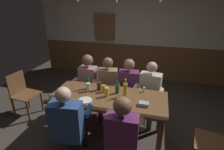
{
  "coord_description": "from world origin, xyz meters",
  "views": [
    {
      "loc": [
        0.69,
        -2.42,
        2.2
      ],
      "look_at": [
        0.0,
        0.2,
        1.05
      ],
      "focal_mm": 28.44,
      "sensor_mm": 36.0,
      "label": 1
    }
  ],
  "objects_px": {
    "person_1": "(107,85)",
    "person_5": "(123,132)",
    "dining_table": "(108,103)",
    "condiment_caddy": "(144,104)",
    "pint_glass_3": "(107,92)",
    "pint_glass_6": "(99,86)",
    "person_3": "(149,91)",
    "pint_glass_1": "(61,92)",
    "bottle_1": "(88,83)",
    "pint_glass_4": "(88,87)",
    "person_2": "(128,87)",
    "bottle_0": "(125,89)",
    "chair_empty_near_left": "(220,143)",
    "pint_glass_5": "(69,98)",
    "person_4": "(69,122)",
    "pint_glass_0": "(51,97)",
    "pint_glass_2": "(104,89)",
    "plate_0": "(85,100)",
    "bottle_2": "(117,89)",
    "chair_empty_near_right": "(23,93)",
    "wall_dart_cabinet": "(105,27)",
    "table_candle": "(144,90)",
    "person_0": "(87,81)"
  },
  "relations": [
    {
      "from": "chair_empty_near_right",
      "to": "pint_glass_0",
      "type": "relative_size",
      "value": 8.4
    },
    {
      "from": "pint_glass_1",
      "to": "pint_glass_5",
      "type": "bearing_deg",
      "value": -32.96
    },
    {
      "from": "person_1",
      "to": "pint_glass_0",
      "type": "distance_m",
      "value": 1.15
    },
    {
      "from": "bottle_1",
      "to": "pint_glass_2",
      "type": "height_order",
      "value": "bottle_1"
    },
    {
      "from": "person_4",
      "to": "pint_glass_1",
      "type": "height_order",
      "value": "person_4"
    },
    {
      "from": "bottle_0",
      "to": "bottle_2",
      "type": "bearing_deg",
      "value": 155.12
    },
    {
      "from": "chair_empty_near_right",
      "to": "pint_glass_0",
      "type": "height_order",
      "value": "pint_glass_0"
    },
    {
      "from": "pint_glass_3",
      "to": "pint_glass_6",
      "type": "height_order",
      "value": "pint_glass_3"
    },
    {
      "from": "person_2",
      "to": "wall_dart_cabinet",
      "type": "xyz_separation_m",
      "value": [
        -1.05,
        1.96,
        0.83
      ]
    },
    {
      "from": "pint_glass_3",
      "to": "pint_glass_4",
      "type": "bearing_deg",
      "value": 165.37
    },
    {
      "from": "person_0",
      "to": "person_4",
      "type": "relative_size",
      "value": 0.99
    },
    {
      "from": "person_2",
      "to": "person_3",
      "type": "distance_m",
      "value": 0.4
    },
    {
      "from": "person_1",
      "to": "pint_glass_3",
      "type": "bearing_deg",
      "value": 95.98
    },
    {
      "from": "person_1",
      "to": "chair_empty_near_right",
      "type": "height_order",
      "value": "person_1"
    },
    {
      "from": "person_4",
      "to": "pint_glass_5",
      "type": "bearing_deg",
      "value": 106.88
    },
    {
      "from": "plate_0",
      "to": "pint_glass_3",
      "type": "distance_m",
      "value": 0.36
    },
    {
      "from": "pint_glass_6",
      "to": "pint_glass_3",
      "type": "bearing_deg",
      "value": -43.4
    },
    {
      "from": "person_2",
      "to": "table_candle",
      "type": "height_order",
      "value": "person_2"
    },
    {
      "from": "person_3",
      "to": "table_candle",
      "type": "distance_m",
      "value": 0.37
    },
    {
      "from": "table_candle",
      "to": "plate_0",
      "type": "bearing_deg",
      "value": -148.49
    },
    {
      "from": "dining_table",
      "to": "bottle_0",
      "type": "xyz_separation_m",
      "value": [
        0.26,
        0.08,
        0.23
      ]
    },
    {
      "from": "pint_glass_3",
      "to": "chair_empty_near_left",
      "type": "bearing_deg",
      "value": -10.08
    },
    {
      "from": "person_4",
      "to": "chair_empty_near_left",
      "type": "xyz_separation_m",
      "value": [
        1.98,
        0.34,
        -0.2
      ]
    },
    {
      "from": "chair_empty_near_right",
      "to": "pint_glass_3",
      "type": "relative_size",
      "value": 5.65
    },
    {
      "from": "bottle_1",
      "to": "pint_glass_3",
      "type": "distance_m",
      "value": 0.43
    },
    {
      "from": "person_3",
      "to": "table_candle",
      "type": "relative_size",
      "value": 14.79
    },
    {
      "from": "pint_glass_0",
      "to": "pint_glass_2",
      "type": "xyz_separation_m",
      "value": [
        0.7,
        0.46,
        0.01
      ]
    },
    {
      "from": "person_1",
      "to": "person_5",
      "type": "distance_m",
      "value": 1.36
    },
    {
      "from": "chair_empty_near_left",
      "to": "pint_glass_2",
      "type": "xyz_separation_m",
      "value": [
        -1.71,
        0.42,
        0.36
      ]
    },
    {
      "from": "condiment_caddy",
      "to": "pint_glass_4",
      "type": "xyz_separation_m",
      "value": [
        -0.94,
        0.21,
        0.05
      ]
    },
    {
      "from": "person_3",
      "to": "chair_empty_near_right",
      "type": "relative_size",
      "value": 1.34
    },
    {
      "from": "bottle_0",
      "to": "pint_glass_5",
      "type": "relative_size",
      "value": 2.55
    },
    {
      "from": "pint_glass_0",
      "to": "pint_glass_5",
      "type": "xyz_separation_m",
      "value": [
        0.28,
        0.04,
        0.01
      ]
    },
    {
      "from": "person_3",
      "to": "pint_glass_1",
      "type": "bearing_deg",
      "value": 37.98
    },
    {
      "from": "condiment_caddy",
      "to": "pint_glass_4",
      "type": "bearing_deg",
      "value": 167.53
    },
    {
      "from": "person_4",
      "to": "pint_glass_4",
      "type": "height_order",
      "value": "person_4"
    },
    {
      "from": "dining_table",
      "to": "bottle_2",
      "type": "distance_m",
      "value": 0.27
    },
    {
      "from": "pint_glass_4",
      "to": "bottle_0",
      "type": "bearing_deg",
      "value": -0.81
    },
    {
      "from": "person_0",
      "to": "pint_glass_3",
      "type": "relative_size",
      "value": 7.85
    },
    {
      "from": "person_5",
      "to": "bottle_1",
      "type": "xyz_separation_m",
      "value": [
        -0.78,
        0.8,
        0.22
      ]
    },
    {
      "from": "dining_table",
      "to": "condiment_caddy",
      "type": "xyz_separation_m",
      "value": [
        0.57,
        -0.12,
        0.14
      ]
    },
    {
      "from": "pint_glass_5",
      "to": "pint_glass_4",
      "type": "bearing_deg",
      "value": 66.77
    },
    {
      "from": "chair_empty_near_right",
      "to": "bottle_2",
      "type": "distance_m",
      "value": 2.01
    },
    {
      "from": "person_3",
      "to": "pint_glass_1",
      "type": "xyz_separation_m",
      "value": [
        -1.36,
        -0.77,
        0.19
      ]
    },
    {
      "from": "person_4",
      "to": "pint_glass_2",
      "type": "height_order",
      "value": "person_4"
    },
    {
      "from": "person_5",
      "to": "pint_glass_4",
      "type": "xyz_separation_m",
      "value": [
        -0.74,
        0.71,
        0.18
      ]
    },
    {
      "from": "plate_0",
      "to": "pint_glass_3",
      "type": "bearing_deg",
      "value": 37.24
    },
    {
      "from": "dining_table",
      "to": "person_2",
      "type": "xyz_separation_m",
      "value": [
        0.21,
        0.63,
        -0.0
      ]
    },
    {
      "from": "plate_0",
      "to": "bottle_0",
      "type": "bearing_deg",
      "value": 27.57
    },
    {
      "from": "person_2",
      "to": "bottle_0",
      "type": "xyz_separation_m",
      "value": [
        0.05,
        -0.55,
        0.24
      ]
    }
  ]
}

